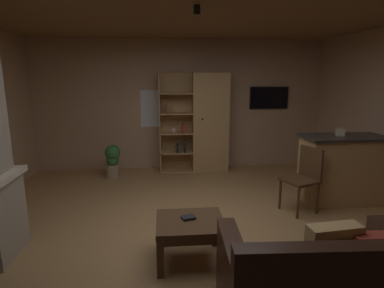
% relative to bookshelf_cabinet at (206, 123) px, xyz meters
% --- Properties ---
extents(floor, '(5.88, 5.96, 0.02)m').
position_rel_bookshelf_cabinet_xyz_m(floor, '(-0.48, -2.74, -0.98)').
color(floor, '#A37A4C').
rests_on(floor, ground).
extents(wall_back, '(6.00, 0.06, 2.62)m').
position_rel_bookshelf_cabinet_xyz_m(wall_back, '(-0.48, 0.27, 0.34)').
color(wall_back, tan).
rests_on(wall_back, ground).
extents(ceiling, '(5.88, 5.96, 0.02)m').
position_rel_bookshelf_cabinet_xyz_m(ceiling, '(-0.48, -2.74, 1.66)').
color(ceiling, brown).
extents(window_pane_back, '(0.66, 0.01, 0.75)m').
position_rel_bookshelf_cabinet_xyz_m(window_pane_back, '(-0.98, 0.24, 0.28)').
color(window_pane_back, white).
extents(bookshelf_cabinet, '(1.38, 0.41, 1.97)m').
position_rel_bookshelf_cabinet_xyz_m(bookshelf_cabinet, '(0.00, 0.00, 0.00)').
color(bookshelf_cabinet, tan).
rests_on(bookshelf_cabinet, ground).
extents(kitchen_bar_counter, '(1.54, 0.61, 1.03)m').
position_rel_bookshelf_cabinet_xyz_m(kitchen_bar_counter, '(2.00, -1.86, -0.46)').
color(kitchen_bar_counter, tan).
rests_on(kitchen_bar_counter, ground).
extents(tissue_box, '(0.16, 0.16, 0.11)m').
position_rel_bookshelf_cabinet_xyz_m(tissue_box, '(1.79, -1.82, 0.11)').
color(tissue_box, '#BFB299').
rests_on(tissue_box, kitchen_bar_counter).
extents(leather_couch, '(1.55, 0.93, 0.84)m').
position_rel_bookshelf_cabinet_xyz_m(leather_couch, '(0.37, -4.21, -0.67)').
color(leather_couch, '#382116').
rests_on(leather_couch, ground).
extents(coffee_table, '(0.69, 0.61, 0.45)m').
position_rel_bookshelf_cabinet_xyz_m(coffee_table, '(-0.59, -3.26, -0.62)').
color(coffee_table, '#4C331E').
rests_on(coffee_table, ground).
extents(table_book_0, '(0.16, 0.14, 0.03)m').
position_rel_bookshelf_cabinet_xyz_m(table_book_0, '(-0.60, -3.22, -0.51)').
color(table_book_0, black).
rests_on(table_book_0, coffee_table).
extents(dining_chair, '(0.54, 0.54, 0.92)m').
position_rel_bookshelf_cabinet_xyz_m(dining_chair, '(1.13, -2.14, -0.44)').
color(dining_chair, '#4C331E').
rests_on(dining_chair, ground).
extents(potted_floor_plant, '(0.30, 0.30, 0.64)m').
position_rel_bookshelf_cabinet_xyz_m(potted_floor_plant, '(-1.82, -0.37, -0.62)').
color(potted_floor_plant, '#9E896B').
rests_on(potted_floor_plant, ground).
extents(wall_mounted_tv, '(0.81, 0.06, 0.45)m').
position_rel_bookshelf_cabinet_xyz_m(wall_mounted_tv, '(1.36, 0.21, 0.49)').
color(wall_mounted_tv, black).
extents(track_light_spot_1, '(0.07, 0.07, 0.09)m').
position_rel_bookshelf_cabinet_xyz_m(track_light_spot_1, '(-0.48, -2.89, 1.58)').
color(track_light_spot_1, black).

